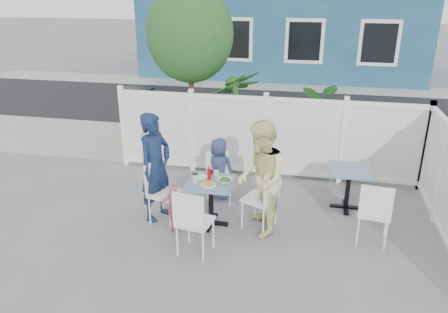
% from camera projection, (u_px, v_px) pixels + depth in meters
% --- Properties ---
extents(ground, '(80.00, 80.00, 0.00)m').
position_uv_depth(ground, '(237.00, 240.00, 6.52)').
color(ground, slate).
extents(near_sidewalk, '(24.00, 2.60, 0.01)m').
position_uv_depth(near_sidewalk, '(266.00, 150.00, 9.97)').
color(near_sidewalk, gray).
rests_on(near_sidewalk, ground).
extents(street, '(24.00, 5.00, 0.01)m').
position_uv_depth(street, '(280.00, 108.00, 13.34)').
color(street, black).
rests_on(street, ground).
extents(far_sidewalk, '(24.00, 1.60, 0.01)m').
position_uv_depth(far_sidewalk, '(287.00, 86.00, 16.16)').
color(far_sidewalk, gray).
rests_on(far_sidewalk, ground).
extents(fence_back, '(5.86, 0.08, 1.60)m').
position_uv_depth(fence_back, '(265.00, 138.00, 8.39)').
color(fence_back, white).
rests_on(fence_back, ground).
extents(tree, '(1.80, 1.62, 3.59)m').
position_uv_depth(tree, '(190.00, 35.00, 8.86)').
color(tree, '#382316').
rests_on(tree, ground).
extents(utility_cabinet, '(0.64, 0.46, 1.19)m').
position_uv_depth(utility_cabinet, '(138.00, 115.00, 10.53)').
color(utility_cabinet, gold).
rests_on(utility_cabinet, ground).
extents(potted_shrub_a, '(1.51, 1.51, 1.95)m').
position_uv_depth(potted_shrub_a, '(237.00, 117.00, 9.08)').
color(potted_shrub_a, '#18401B').
rests_on(potted_shrub_a, ground).
extents(potted_shrub_b, '(1.72, 1.58, 1.61)m').
position_uv_depth(potted_shrub_b, '(335.00, 132.00, 8.68)').
color(potted_shrub_b, '#18401B').
rests_on(potted_shrub_b, ground).
extents(main_table, '(0.72, 0.72, 0.74)m').
position_uv_depth(main_table, '(211.00, 191.00, 6.74)').
color(main_table, slate).
rests_on(main_table, ground).
extents(spare_table, '(0.68, 0.68, 0.72)m').
position_uv_depth(spare_table, '(349.00, 178.00, 7.23)').
color(spare_table, slate).
rests_on(spare_table, ground).
extents(chair_left, '(0.53, 0.54, 1.00)m').
position_uv_depth(chair_left, '(160.00, 187.00, 6.86)').
color(chair_left, white).
rests_on(chair_left, ground).
extents(chair_right, '(0.59, 0.59, 1.01)m').
position_uv_depth(chair_right, '(265.00, 195.00, 6.59)').
color(chair_right, white).
rests_on(chair_right, ground).
extents(chair_back, '(0.51, 0.50, 0.89)m').
position_uv_depth(chair_back, '(218.00, 173.00, 7.50)').
color(chair_back, white).
rests_on(chair_back, ground).
extents(chair_near, '(0.52, 0.51, 1.00)m').
position_uv_depth(chair_near, '(192.00, 218.00, 5.94)').
color(chair_near, white).
rests_on(chair_near, ground).
extents(chair_spare, '(0.50, 0.48, 0.98)m').
position_uv_depth(chair_spare, '(375.00, 210.00, 6.20)').
color(chair_spare, white).
rests_on(chair_spare, ground).
extents(man, '(0.62, 0.75, 1.76)m').
position_uv_depth(man, '(155.00, 167.00, 6.85)').
color(man, '#121F3F').
rests_on(man, ground).
extents(woman, '(0.90, 1.02, 1.76)m').
position_uv_depth(woman, '(261.00, 179.00, 6.41)').
color(woman, '#D6D23E').
rests_on(woman, ground).
extents(boy, '(0.59, 0.43, 1.11)m').
position_uv_depth(boy, '(219.00, 169.00, 7.60)').
color(boy, navy).
rests_on(boy, ground).
extents(toddler, '(0.47, 0.25, 0.77)m').
position_uv_depth(toddler, '(174.00, 208.00, 6.64)').
color(toddler, pink).
rests_on(toddler, ground).
extents(plate_main, '(0.23, 0.23, 0.01)m').
position_uv_depth(plate_main, '(209.00, 185.00, 6.54)').
color(plate_main, white).
rests_on(plate_main, main_table).
extents(plate_side, '(0.20, 0.20, 0.01)m').
position_uv_depth(plate_side, '(201.00, 177.00, 6.81)').
color(plate_side, white).
rests_on(plate_side, main_table).
extents(salad_bowl, '(0.23, 0.23, 0.06)m').
position_uv_depth(salad_bowl, '(225.00, 181.00, 6.63)').
color(salad_bowl, white).
rests_on(salad_bowl, main_table).
extents(coffee_cup_a, '(0.08, 0.08, 0.13)m').
position_uv_depth(coffee_cup_a, '(195.00, 178.00, 6.63)').
color(coffee_cup_a, beige).
rests_on(coffee_cup_a, main_table).
extents(coffee_cup_b, '(0.08, 0.08, 0.11)m').
position_uv_depth(coffee_cup_b, '(216.00, 172.00, 6.86)').
color(coffee_cup_b, beige).
rests_on(coffee_cup_b, main_table).
extents(ketchup_bottle, '(0.06, 0.06, 0.19)m').
position_uv_depth(ketchup_bottle, '(209.00, 174.00, 6.71)').
color(ketchup_bottle, '#AF0805').
rests_on(ketchup_bottle, main_table).
extents(salt_shaker, '(0.03, 0.03, 0.08)m').
position_uv_depth(salt_shaker, '(210.00, 172.00, 6.90)').
color(salt_shaker, white).
rests_on(salt_shaker, main_table).
extents(pepper_shaker, '(0.03, 0.03, 0.07)m').
position_uv_depth(pepper_shaker, '(212.00, 172.00, 6.92)').
color(pepper_shaker, black).
rests_on(pepper_shaker, main_table).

